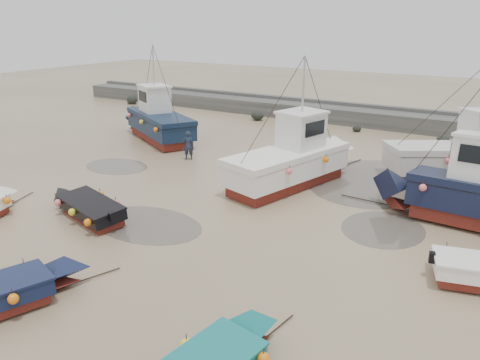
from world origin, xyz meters
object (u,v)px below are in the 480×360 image
at_px(cabin_boat_0, 156,120).
at_px(person, 189,159).
at_px(cabin_boat_1, 296,158).
at_px(dinghy_4, 88,205).
at_px(cabin_boat_3, 477,156).

relative_size(cabin_boat_0, person, 5.43).
bearing_deg(cabin_boat_1, person, -169.89).
bearing_deg(person, dinghy_4, 62.33).
xyz_separation_m(dinghy_4, person, (-1.57, 8.97, -0.55)).
distance_m(dinghy_4, cabin_boat_0, 13.54).
xyz_separation_m(dinghy_4, cabin_boat_3, (13.27, 13.37, 0.77)).
xyz_separation_m(cabin_boat_1, cabin_boat_3, (7.65, 5.08, -0.02)).
bearing_deg(dinghy_4, cabin_boat_1, -18.33).
distance_m(cabin_boat_0, person, 5.85).
distance_m(dinghy_4, person, 9.12).
xyz_separation_m(cabin_boat_0, person, (4.89, -2.90, -1.35)).
height_order(dinghy_4, cabin_boat_3, cabin_boat_3).
height_order(dinghy_4, cabin_boat_1, cabin_boat_1).
bearing_deg(cabin_boat_1, cabin_boat_0, 179.03).
bearing_deg(dinghy_4, cabin_boat_3, -28.97).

